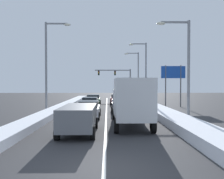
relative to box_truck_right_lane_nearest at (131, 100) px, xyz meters
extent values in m
plane|color=#333335|center=(-1.79, 8.01, -1.90)|extent=(120.00, 120.00, 0.00)
cube|color=silver|center=(-1.79, 12.21, -1.90)|extent=(0.14, 46.20, 0.01)
cube|color=white|center=(3.51, 12.21, -1.59)|extent=(2.14, 46.20, 0.62)
cube|color=white|center=(-7.09, 12.21, -1.64)|extent=(1.63, 46.20, 0.51)
cube|color=#B7BABF|center=(0.00, 2.68, -0.34)|extent=(2.35, 2.20, 2.00)
cube|color=silver|center=(0.00, -0.92, 0.16)|extent=(2.35, 5.00, 2.60)
cylinder|color=black|center=(-1.12, 2.98, -1.44)|extent=(0.28, 0.92, 0.92)
cylinder|color=black|center=(1.13, 2.98, -1.44)|extent=(0.28, 0.92, 0.92)
cylinder|color=black|center=(-1.12, -2.42, -1.44)|extent=(0.28, 0.92, 0.92)
cylinder|color=black|center=(1.12, -2.42, -1.44)|extent=(0.28, 0.92, 0.92)
cube|color=#38383D|center=(-0.28, 8.07, -1.27)|extent=(1.82, 4.50, 0.70)
cube|color=black|center=(-0.28, 7.92, -0.67)|extent=(1.64, 2.20, 0.55)
cube|color=red|center=(-0.97, 5.87, -1.15)|extent=(0.24, 0.08, 0.14)
cube|color=red|center=(0.42, 5.87, -1.15)|extent=(0.24, 0.08, 0.14)
cylinder|color=black|center=(-1.17, 9.62, -1.57)|extent=(0.22, 0.66, 0.66)
cylinder|color=black|center=(0.61, 9.62, -1.57)|extent=(0.22, 0.66, 0.66)
cylinder|color=black|center=(-1.17, 6.52, -1.57)|extent=(0.22, 0.66, 0.66)
cylinder|color=black|center=(0.61, 6.52, -1.57)|extent=(0.22, 0.66, 0.66)
cube|color=navy|center=(-0.16, 13.83, -1.27)|extent=(1.82, 4.50, 0.70)
cube|color=black|center=(-0.16, 13.68, -0.67)|extent=(1.64, 2.20, 0.55)
cube|color=red|center=(-0.85, 11.63, -1.15)|extent=(0.24, 0.08, 0.14)
cube|color=red|center=(0.53, 11.63, -1.15)|extent=(0.24, 0.08, 0.14)
cylinder|color=black|center=(-1.05, 15.38, -1.57)|extent=(0.22, 0.66, 0.66)
cylinder|color=black|center=(0.73, 15.38, -1.57)|extent=(0.22, 0.66, 0.66)
cylinder|color=black|center=(-1.05, 12.28, -1.57)|extent=(0.22, 0.66, 0.66)
cylinder|color=black|center=(0.73, 12.28, -1.57)|extent=(0.22, 0.66, 0.66)
cube|color=maroon|center=(-0.25, 19.43, -1.27)|extent=(1.82, 4.50, 0.70)
cube|color=black|center=(-0.25, 19.28, -0.67)|extent=(1.64, 2.20, 0.55)
cube|color=red|center=(-0.95, 17.23, -1.15)|extent=(0.24, 0.08, 0.14)
cube|color=red|center=(0.44, 17.23, -1.15)|extent=(0.24, 0.08, 0.14)
cylinder|color=black|center=(-1.14, 20.98, -1.57)|extent=(0.22, 0.66, 0.66)
cylinder|color=black|center=(0.64, 20.98, -1.57)|extent=(0.22, 0.66, 0.66)
cylinder|color=black|center=(-1.14, 17.88, -1.57)|extent=(0.22, 0.66, 0.66)
cylinder|color=black|center=(0.64, 17.88, -1.57)|extent=(0.22, 0.66, 0.66)
cube|color=slate|center=(-3.41, -2.45, -0.86)|extent=(1.95, 4.90, 1.25)
cube|color=black|center=(-3.41, -4.86, -0.58)|extent=(1.56, 0.06, 0.55)
cube|color=red|center=(-4.19, -4.85, -0.96)|extent=(0.20, 0.08, 0.28)
cube|color=red|center=(-2.63, -4.85, -0.96)|extent=(0.20, 0.08, 0.28)
cylinder|color=black|center=(-4.37, -0.75, -1.53)|extent=(0.25, 0.74, 0.74)
cylinder|color=black|center=(-2.46, -0.75, -1.53)|extent=(0.25, 0.74, 0.74)
cylinder|color=black|center=(-4.37, -4.15, -1.53)|extent=(0.25, 0.74, 0.74)
cylinder|color=black|center=(-2.46, -4.15, -1.53)|extent=(0.25, 0.74, 0.74)
cube|color=silver|center=(-3.32, 4.55, -1.27)|extent=(1.82, 4.50, 0.70)
cube|color=black|center=(-3.32, 4.40, -0.67)|extent=(1.64, 2.20, 0.55)
cube|color=red|center=(-4.01, 2.35, -1.15)|extent=(0.24, 0.08, 0.14)
cube|color=red|center=(-2.63, 2.35, -1.15)|extent=(0.24, 0.08, 0.14)
cylinder|color=black|center=(-4.21, 6.10, -1.57)|extent=(0.22, 0.66, 0.66)
cylinder|color=black|center=(-2.43, 6.10, -1.57)|extent=(0.22, 0.66, 0.66)
cylinder|color=black|center=(-4.21, 3.00, -1.57)|extent=(0.22, 0.66, 0.66)
cylinder|color=black|center=(-2.43, 3.00, -1.57)|extent=(0.22, 0.66, 0.66)
cube|color=black|center=(-3.67, 10.65, -1.27)|extent=(1.82, 4.50, 0.70)
cube|color=black|center=(-3.67, 10.50, -0.67)|extent=(1.64, 2.20, 0.55)
cube|color=red|center=(-4.36, 8.45, -1.15)|extent=(0.24, 0.08, 0.14)
cube|color=red|center=(-2.97, 8.45, -1.15)|extent=(0.24, 0.08, 0.14)
cylinder|color=black|center=(-4.56, 12.20, -1.57)|extent=(0.22, 0.66, 0.66)
cylinder|color=black|center=(-2.78, 12.20, -1.57)|extent=(0.22, 0.66, 0.66)
cylinder|color=black|center=(-4.56, 9.10, -1.57)|extent=(0.22, 0.66, 0.66)
cylinder|color=black|center=(-2.78, 9.10, -1.57)|extent=(0.22, 0.66, 0.66)
cube|color=#1E5633|center=(-3.67, 17.25, -1.27)|extent=(1.82, 4.50, 0.70)
cube|color=black|center=(-3.67, 17.10, -0.67)|extent=(1.64, 2.20, 0.55)
cube|color=red|center=(-4.36, 15.05, -1.15)|extent=(0.24, 0.08, 0.14)
cube|color=red|center=(-2.97, 15.05, -1.15)|extent=(0.24, 0.08, 0.14)
cylinder|color=black|center=(-4.56, 18.80, -1.57)|extent=(0.22, 0.66, 0.66)
cylinder|color=black|center=(-2.78, 18.80, -1.57)|extent=(0.22, 0.66, 0.66)
cylinder|color=black|center=(-4.56, 15.70, -1.57)|extent=(0.22, 0.66, 0.66)
cylinder|color=black|center=(-2.78, 15.70, -1.57)|extent=(0.22, 0.66, 0.66)
cylinder|color=slate|center=(3.11, 33.21, 1.20)|extent=(0.28, 0.28, 6.20)
cube|color=slate|center=(-0.59, 33.21, 4.05)|extent=(7.40, 0.20, 0.20)
cube|color=black|center=(-0.09, 33.21, 3.47)|extent=(0.34, 0.34, 0.95)
sphere|color=#4C0A0A|center=(-0.09, 33.02, 3.76)|extent=(0.22, 0.22, 0.22)
sphere|color=#F2AD14|center=(-0.09, 33.02, 3.47)|extent=(0.22, 0.22, 0.22)
sphere|color=#0C3819|center=(-0.09, 33.02, 3.19)|extent=(0.22, 0.22, 0.22)
cube|color=black|center=(-3.49, 33.21, 3.47)|extent=(0.34, 0.34, 0.95)
sphere|color=#4C0A0A|center=(-3.49, 33.02, 3.76)|extent=(0.22, 0.22, 0.22)
sphere|color=#F2AD14|center=(-3.49, 33.02, 3.47)|extent=(0.22, 0.22, 0.22)
sphere|color=#0C3819|center=(-3.49, 33.02, 3.19)|extent=(0.22, 0.22, 0.22)
cylinder|color=gray|center=(4.68, 1.71, 2.08)|extent=(0.22, 0.22, 7.97)
cube|color=gray|center=(3.58, 1.71, 5.92)|extent=(2.20, 0.14, 0.14)
ellipsoid|color=#EAE5C6|center=(2.48, 1.71, 5.82)|extent=(0.70, 0.36, 0.24)
cylinder|color=gray|center=(4.04, 18.51, 2.66)|extent=(0.22, 0.22, 9.12)
cube|color=gray|center=(2.94, 18.51, 7.07)|extent=(2.20, 0.14, 0.14)
ellipsoid|color=#EAE5C6|center=(1.84, 18.51, 6.97)|extent=(0.70, 0.36, 0.24)
cylinder|color=gray|center=(3.98, 26.91, 2.52)|extent=(0.22, 0.22, 8.84)
cube|color=gray|center=(2.88, 26.91, 6.79)|extent=(2.20, 0.14, 0.14)
ellipsoid|color=#EAE5C6|center=(1.78, 26.91, 6.69)|extent=(0.70, 0.36, 0.24)
cylinder|color=gray|center=(-7.99, 7.91, 2.79)|extent=(0.22, 0.22, 9.38)
cube|color=gray|center=(-6.89, 7.91, 7.33)|extent=(2.20, 0.14, 0.14)
ellipsoid|color=#EAE5C6|center=(-5.79, 7.91, 7.23)|extent=(0.70, 0.36, 0.24)
cylinder|color=#59595B|center=(6.01, 14.53, 0.85)|extent=(0.16, 0.16, 5.50)
cylinder|color=#59595B|center=(8.01, 14.53, 0.85)|extent=(0.16, 0.16, 5.50)
cube|color=#1947A5|center=(7.01, 14.53, 2.70)|extent=(3.20, 0.12, 1.60)
camera|label=1|loc=(-1.67, -16.94, 1.07)|focal=38.44mm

